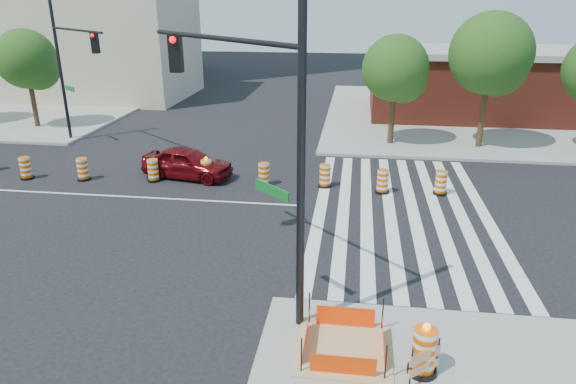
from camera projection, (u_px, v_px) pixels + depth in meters
name	position (u px, v px, depth m)	size (l,w,h in m)	color
ground	(135.00, 197.00, 21.49)	(120.00, 120.00, 0.00)	black
sidewalk_ne	(486.00, 116.00, 35.86)	(22.00, 22.00, 0.15)	gray
sidewalk_nw	(11.00, 102.00, 40.38)	(22.00, 22.00, 0.15)	gray
crosswalk_east	(401.00, 211.00, 20.11)	(6.75, 13.50, 0.01)	silver
lane_centerline	(135.00, 197.00, 21.48)	(14.00, 0.12, 0.01)	silver
excavation_pit	(344.00, 347.00, 11.94)	(2.20, 2.20, 0.90)	tan
brick_storefront	(490.00, 83.00, 35.06)	(16.50, 8.50, 4.60)	maroon
beige_midrise	(99.00, 34.00, 41.57)	(14.00, 10.00, 10.00)	#C1B193
red_coupe	(187.00, 163.00, 23.57)	(1.68, 4.18, 1.43)	#5D080C
signal_pole_se	(252.00, 109.00, 12.43)	(4.93, 4.57, 8.69)	black
signal_pole_nw	(70.00, 57.00, 27.17)	(4.74, 3.87, 7.92)	black
pit_drum	(424.00, 353.00, 11.06)	(0.65, 0.65, 1.28)	black
barricade	(425.00, 361.00, 10.77)	(0.69, 0.54, 0.98)	#DE5704
tree_north_b	(28.00, 62.00, 31.28)	(3.59, 3.59, 6.11)	#382314
tree_north_c	(396.00, 72.00, 27.57)	(3.59, 3.56, 6.05)	#382314
tree_north_d	(491.00, 58.00, 26.63)	(4.26, 4.26, 7.24)	#382314
median_drum_2	(26.00, 169.00, 23.49)	(0.60, 0.60, 1.02)	black
median_drum_3	(83.00, 170.00, 23.34)	(0.60, 0.60, 1.02)	black
median_drum_4	(153.00, 171.00, 23.19)	(0.60, 0.60, 1.02)	black
median_drum_5	(207.00, 171.00, 23.11)	(0.60, 0.60, 1.18)	black
median_drum_6	(264.00, 175.00, 22.68)	(0.60, 0.60, 1.02)	black
median_drum_7	(325.00, 176.00, 22.49)	(0.60, 0.60, 1.02)	black
median_drum_8	(383.00, 182.00, 21.79)	(0.60, 0.60, 1.02)	black
median_drum_9	(441.00, 184.00, 21.64)	(0.60, 0.60, 1.02)	black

